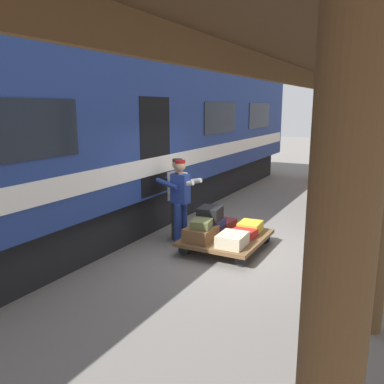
# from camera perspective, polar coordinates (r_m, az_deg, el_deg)

# --- Properties ---
(ground_plane) EXTENTS (60.00, 60.00, 0.00)m
(ground_plane) POSITION_cam_1_polar(r_m,az_deg,el_deg) (7.93, 7.55, -8.42)
(ground_plane) COLOR slate
(train_car) EXTENTS (3.03, 18.72, 4.00)m
(train_car) POSITION_cam_1_polar(r_m,az_deg,el_deg) (9.27, -13.04, 7.44)
(train_car) COLOR navy
(train_car) RESTS_ON ground_plane
(luggage_cart) EXTENTS (1.43, 1.72, 0.27)m
(luggage_cart) POSITION_cam_1_polar(r_m,az_deg,el_deg) (7.96, 4.86, -6.52)
(luggage_cart) COLOR brown
(luggage_cart) RESTS_ON ground_plane
(suitcase_cream_canvas) EXTENTS (0.49, 0.59, 0.23)m
(suitcase_cream_canvas) POSITION_cam_1_polar(r_m,az_deg,el_deg) (7.38, 5.74, -6.78)
(suitcase_cream_canvas) COLOR beige
(suitcase_cream_canvas) RESTS_ON luggage_cart
(suitcase_brown_leather) EXTENTS (0.52, 0.60, 0.25)m
(suitcase_brown_leather) POSITION_cam_1_polar(r_m,az_deg,el_deg) (7.63, 1.24, -5.98)
(suitcase_brown_leather) COLOR brown
(suitcase_brown_leather) RESTS_ON luggage_cart
(suitcase_navy_fabric) EXTENTS (0.44, 0.54, 0.29)m
(suitcase_navy_fabric) POSITION_cam_1_polar(r_m,az_deg,el_deg) (8.03, 2.77, -4.92)
(suitcase_navy_fabric) COLOR navy
(suitcase_navy_fabric) RESTS_ON luggage_cart
(suitcase_maroon_trunk) EXTENTS (0.54, 0.56, 0.17)m
(suitcase_maroon_trunk) POSITION_cam_1_polar(r_m,az_deg,el_deg) (8.46, 4.14, -4.48)
(suitcase_maroon_trunk) COLOR maroon
(suitcase_maroon_trunk) RESTS_ON luggage_cart
(suitcase_red_plastic) EXTENTS (0.50, 0.63, 0.16)m
(suitcase_red_plastic) POSITION_cam_1_polar(r_m,az_deg,el_deg) (7.81, 7.06, -6.00)
(suitcase_red_plastic) COLOR #AD231E
(suitcase_red_plastic) RESTS_ON luggage_cart
(suitcase_yellow_case) EXTENTS (0.44, 0.51, 0.21)m
(suitcase_yellow_case) POSITION_cam_1_polar(r_m,az_deg,el_deg) (8.23, 8.26, -4.93)
(suitcase_yellow_case) COLOR gold
(suitcase_yellow_case) RESTS_ON luggage_cart
(suitcase_olive_duffel) EXTENTS (0.43, 0.55, 0.16)m
(suitcase_olive_duffel) POSITION_cam_1_polar(r_m,az_deg,el_deg) (7.58, 1.45, -4.47)
(suitcase_olive_duffel) COLOR brown
(suitcase_olive_duffel) RESTS_ON suitcase_brown_leather
(suitcase_black_hardshell) EXTENTS (0.47, 0.53, 0.26)m
(suitcase_black_hardshell) POSITION_cam_1_polar(r_m,az_deg,el_deg) (7.93, 2.57, -3.06)
(suitcase_black_hardshell) COLOR black
(suitcase_black_hardshell) RESTS_ON suitcase_navy_fabric
(porter_in_overalls) EXTENTS (0.70, 0.47, 1.70)m
(porter_in_overalls) POSITION_cam_1_polar(r_m,az_deg,el_deg) (8.23, -1.76, -0.83)
(porter_in_overalls) COLOR navy
(porter_in_overalls) RESTS_ON ground_plane
(porter_by_door) EXTENTS (0.68, 0.45, 1.70)m
(porter_by_door) POSITION_cam_1_polar(r_m,az_deg,el_deg) (8.41, -1.94, -0.54)
(porter_by_door) COLOR #332D28
(porter_by_door) RESTS_ON ground_plane
(baggage_tug) EXTENTS (1.36, 1.86, 1.30)m
(baggage_tug) POSITION_cam_1_polar(r_m,az_deg,el_deg) (15.96, 19.31, 3.73)
(baggage_tug) COLOR orange
(baggage_tug) RESTS_ON ground_plane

